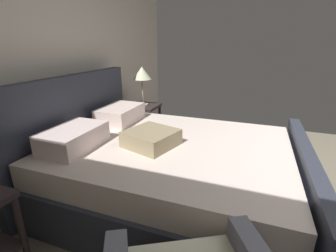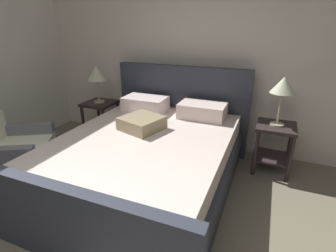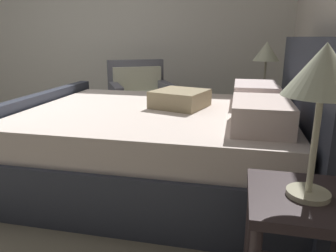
# 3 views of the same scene
# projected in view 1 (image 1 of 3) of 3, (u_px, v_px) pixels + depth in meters

# --- Properties ---
(wall_back) EXTENTS (5.09, 0.12, 2.88)m
(wall_back) POSITION_uv_depth(u_px,v_px,m) (60.00, 48.00, 2.59)
(wall_back) COLOR silver
(wall_back) RESTS_ON ground
(bed) EXTENTS (1.88, 2.33, 1.19)m
(bed) POSITION_uv_depth(u_px,v_px,m) (166.00, 168.00, 2.33)
(bed) COLOR #313543
(bed) RESTS_ON ground
(nightstand_right) EXTENTS (0.44, 0.44, 0.60)m
(nightstand_right) POSITION_uv_depth(u_px,v_px,m) (144.00, 118.00, 3.70)
(nightstand_right) COLOR #312628
(nightstand_right) RESTS_ON ground
(table_lamp_right) EXTENTS (0.27, 0.27, 0.57)m
(table_lamp_right) POSITION_uv_depth(u_px,v_px,m) (142.00, 74.00, 3.49)
(table_lamp_right) COLOR #B7B293
(table_lamp_right) RESTS_ON nightstand_right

